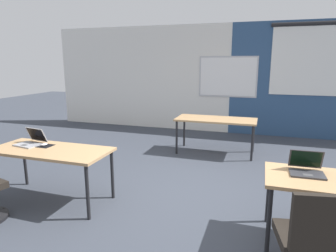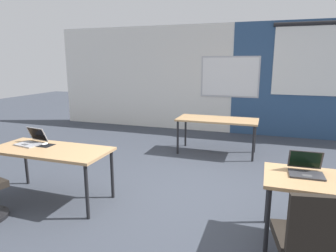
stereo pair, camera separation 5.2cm
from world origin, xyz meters
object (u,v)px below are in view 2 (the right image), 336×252
object	(u,v)px
chair_near_right_inner	(305,249)
mouse_near_left_end	(45,144)
desk_near_left	(51,153)
desk_far_center	(217,122)
laptop_near_right_inner	(306,169)
laptop_near_left_end	(31,141)

from	to	relation	value
chair_near_right_inner	mouse_near_left_end	bearing A→B (deg)	-24.30
desk_near_left	desk_far_center	world-z (taller)	same
mouse_near_left_end	laptop_near_right_inner	bearing A→B (deg)	0.07
desk_near_left	laptop_near_right_inner	bearing A→B (deg)	1.91
mouse_near_left_end	laptop_near_right_inner	world-z (taller)	laptop_near_right_inner
laptop_near_right_inner	desk_near_left	bearing A→B (deg)	-179.55
mouse_near_left_end	desk_far_center	bearing A→B (deg)	54.57
laptop_near_left_end	laptop_near_right_inner	size ratio (longest dim) A/B	1.11
desk_far_center	mouse_near_left_end	world-z (taller)	mouse_near_left_end
desk_near_left	mouse_near_left_end	xyz separation A→B (m)	(-0.17, 0.10, 0.08)
laptop_near_right_inner	chair_near_right_inner	world-z (taller)	laptop_near_right_inner
laptop_near_left_end	mouse_near_left_end	world-z (taller)	laptop_near_left_end
mouse_near_left_end	chair_near_right_inner	xyz separation A→B (m)	(3.22, -0.80, -0.36)
desk_near_left	laptop_near_left_end	world-z (taller)	laptop_near_left_end
desk_far_center	laptop_near_left_end	xyz separation A→B (m)	(-2.15, -2.70, 0.11)
mouse_near_left_end	chair_near_right_inner	bearing A→B (deg)	-14.04
desk_far_center	chair_near_right_inner	distance (m)	3.75
laptop_near_left_end	chair_near_right_inner	world-z (taller)	laptop_near_left_end
desk_far_center	laptop_near_left_end	world-z (taller)	laptop_near_left_end
laptop_near_left_end	mouse_near_left_end	bearing A→B (deg)	8.81
desk_far_center	chair_near_right_inner	size ratio (longest dim) A/B	1.74
desk_near_left	chair_near_right_inner	xyz separation A→B (m)	(3.05, -0.71, -0.28)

